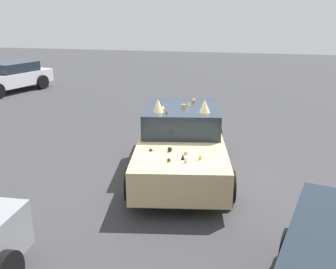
# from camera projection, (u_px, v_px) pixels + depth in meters

# --- Properties ---
(ground_plane) EXTENTS (60.00, 60.00, 0.00)m
(ground_plane) POSITION_uv_depth(u_px,v_px,m) (181.00, 173.00, 8.63)
(ground_plane) COLOR #38383A
(art_car_decorated) EXTENTS (4.66, 2.71, 1.74)m
(art_car_decorated) POSITION_uv_depth(u_px,v_px,m) (181.00, 141.00, 8.51)
(art_car_decorated) COLOR #D8BC7F
(art_car_decorated) RESTS_ON ground
(parked_sedan_far_right) EXTENTS (4.55, 2.70, 1.35)m
(parked_sedan_far_right) POSITION_uv_depth(u_px,v_px,m) (8.00, 77.00, 17.66)
(parked_sedan_far_right) COLOR white
(parked_sedan_far_right) RESTS_ON ground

